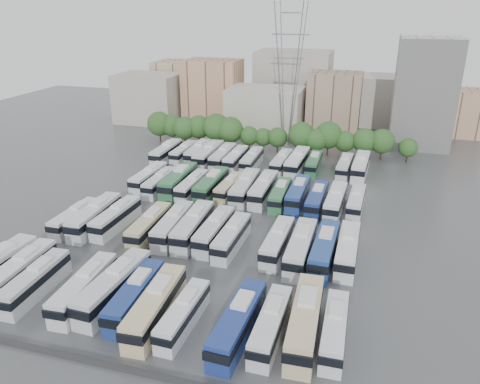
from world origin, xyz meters
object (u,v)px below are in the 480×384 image
(bus_r1_s6, at_px, (193,226))
(bus_r1_s7, at_px, (214,230))
(bus_r1_s10, at_px, (277,242))
(bus_r2_s4, at_px, (192,186))
(bus_r0_s6, at_px, (135,295))
(bus_r3_s9, at_px, (297,162))
(bus_r1_s5, at_px, (173,225))
(bus_r2_s6, at_px, (229,187))
(electricity_pylon, at_px, (289,69))
(bus_r3_s12, at_px, (345,166))
(bus_r0_s10, at_px, (238,322))
(bus_r3_s3, at_px, (209,155))
(bus_r2_s13, at_px, (356,202))
(bus_r0_s13, at_px, (335,329))
(bus_r2_s10, at_px, (298,193))
(bus_r2_s7, at_px, (245,188))
(bus_r2_s9, at_px, (280,195))
(bus_r0_s12, at_px, (305,321))
(bus_r3_s0, at_px, (166,152))
(bus_r0_s1, at_px, (21,271))
(bus_r1_s12, at_px, (324,249))
(bus_r3_s2, at_px, (198,152))
(bus_r3_s1, at_px, (184,152))
(bus_r0_s2, at_px, (35,281))
(bus_r3_s6, at_px, (252,160))
(bus_r1_s0, at_px, (75,218))
(bus_r1_s2, at_px, (116,217))
(bus_r2_s1, at_px, (149,177))
(bus_r1_s13, at_px, (348,249))
(bus_r2_s3, at_px, (179,181))
(bus_r2_s11, at_px, (317,199))
(bus_r3_s10, at_px, (314,163))
(bus_r2_s12, at_px, (335,201))
(bus_r3_s13, at_px, (361,166))
(bus_r0_s5, at_px, (114,286))
(bus_r0_s7, at_px, (156,306))
(bus_r2_s8, at_px, (263,189))
(bus_r0_s11, at_px, (271,325))
(bus_r3_s5, at_px, (236,159))
(bus_r0_s4, at_px, (84,288))
(bus_r1_s1, at_px, (95,216))
(bus_r1_s8, at_px, (232,237))

(bus_r1_s6, xyz_separation_m, bus_r1_s7, (3.50, -0.18, -0.12))
(bus_r1_s10, distance_m, bus_r2_s4, 26.31)
(bus_r0_s6, xyz_separation_m, bus_r3_s9, (9.86, 53.29, 0.20))
(bus_r1_s5, relative_size, bus_r2_s6, 1.15)
(electricity_pylon, relative_size, bus_r3_s12, 2.98)
(bus_r0_s10, xyz_separation_m, bus_r3_s3, (-22.87, 54.15, 0.13))
(electricity_pylon, distance_m, bus_r3_s3, 29.94)
(bus_r1_s6, xyz_separation_m, bus_r2_s13, (23.31, 17.23, -0.29))
(bus_r1_s5, bearing_deg, bus_r0_s13, -36.98)
(bus_r2_s13, bearing_deg, bus_r2_s10, 179.73)
(bus_r2_s7, relative_size, bus_r2_s9, 1.17)
(bus_r0_s12, bearing_deg, bus_r3_s0, 125.30)
(bus_r0_s1, bearing_deg, bus_r1_s5, 50.04)
(bus_r1_s12, xyz_separation_m, bus_r2_s10, (-6.95, 19.24, -0.08))
(bus_r1_s7, relative_size, bus_r3_s2, 0.99)
(bus_r0_s12, xyz_separation_m, bus_r3_s1, (-36.24, 53.35, -0.36))
(bus_r0_s12, distance_m, bus_r3_s2, 63.12)
(bus_r0_s2, xyz_separation_m, bus_r1_s10, (26.51, 18.31, 0.01))
(electricity_pylon, distance_m, bus_r0_s12, 76.57)
(bus_r1_s5, height_order, bus_r3_s6, bus_r1_s5)
(electricity_pylon, distance_m, bus_r2_s4, 43.58)
(bus_r1_s0, distance_m, bus_r1_s10, 32.84)
(bus_r1_s2, relative_size, bus_r3_s9, 0.88)
(bus_r0_s13, height_order, bus_r2_s1, bus_r2_s1)
(bus_r1_s13, xyz_separation_m, bus_r2_s3, (-32.93, 17.87, 0.16))
(bus_r2_s11, xyz_separation_m, bus_r3_s10, (-3.25, 19.75, -0.09))
(electricity_pylon, xyz_separation_m, bus_r2_s12, (16.12, -39.01, -16.77))
(bus_r3_s13, bearing_deg, bus_r2_s7, -133.59)
(bus_r0_s5, height_order, bus_r3_s10, bus_r0_s5)
(bus_r1_s10, bearing_deg, bus_r1_s6, 176.99)
(bus_r2_s7, bearing_deg, electricity_pylon, 87.75)
(bus_r0_s7, bearing_deg, bus_r2_s8, 82.04)
(bus_r3_s1, bearing_deg, bus_r2_s1, -89.50)
(bus_r1_s12, relative_size, bus_r2_s1, 1.09)
(bus_r3_s12, bearing_deg, electricity_pylon, 132.41)
(bus_r1_s0, distance_m, bus_r2_s10, 38.02)
(bus_r0_s7, height_order, bus_r2_s1, bus_r0_s7)
(bus_r0_s11, xyz_separation_m, bus_r2_s13, (6.80, 36.50, -0.04))
(bus_r2_s6, xyz_separation_m, bus_r2_s8, (6.45, 0.28, 0.31))
(bus_r1_s0, xyz_separation_m, bus_r3_s5, (16.09, 35.72, 0.13))
(bus_r0_s4, bearing_deg, bus_r1_s12, 30.29)
(bus_r0_s1, distance_m, bus_r1_s13, 43.25)
(bus_r0_s13, relative_size, bus_r2_s4, 0.95)
(bus_r0_s11, xyz_separation_m, bus_r3_s12, (3.38, 54.84, -0.02))
(bus_r0_s10, xyz_separation_m, bus_r2_s4, (-19.68, 36.27, -0.17))
(bus_r1_s6, xyz_separation_m, bus_r3_s5, (-3.38, 33.79, -0.17))
(bus_r0_s7, distance_m, bus_r1_s1, 27.35)
(bus_r0_s13, height_order, bus_r3_s13, bus_r3_s13)
(bus_r2_s8, distance_m, bus_r3_s5, 18.83)
(bus_r1_s0, relative_size, bus_r1_s8, 0.94)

